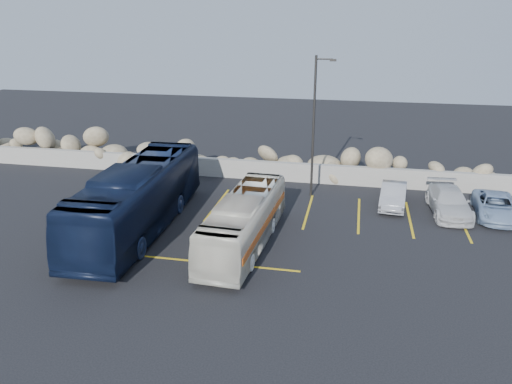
% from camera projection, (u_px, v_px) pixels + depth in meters
% --- Properties ---
extents(ground, '(90.00, 90.00, 0.00)m').
position_uv_depth(ground, '(229.00, 267.00, 21.02)').
color(ground, black).
rests_on(ground, ground).
extents(seawall, '(60.00, 0.40, 1.20)m').
position_uv_depth(seawall, '(276.00, 171.00, 31.89)').
color(seawall, gray).
rests_on(seawall, ground).
extents(riprap_pile, '(54.00, 2.80, 2.60)m').
position_uv_depth(riprap_pile, '(279.00, 156.00, 32.76)').
color(riprap_pile, '#8D7B5C').
rests_on(riprap_pile, ground).
extents(parking_lines, '(18.16, 9.36, 0.01)m').
position_uv_depth(parking_lines, '(345.00, 224.00, 25.27)').
color(parking_lines, gold).
rests_on(parking_lines, ground).
extents(lamppost, '(1.14, 0.18, 8.00)m').
position_uv_depth(lamppost, '(315.00, 124.00, 27.86)').
color(lamppost, '#2A2825').
rests_on(lamppost, ground).
extents(vintage_bus, '(2.46, 8.75, 2.41)m').
position_uv_depth(vintage_bus, '(244.00, 221.00, 22.62)').
color(vintage_bus, silver).
rests_on(vintage_bus, ground).
extents(tour_coach, '(3.12, 11.83, 3.27)m').
position_uv_depth(tour_coach, '(139.00, 197.00, 24.27)').
color(tour_coach, '#0F1932').
rests_on(tour_coach, ground).
extents(car_b, '(1.69, 3.93, 1.26)m').
position_uv_depth(car_b, '(393.00, 195.00, 27.53)').
color(car_b, '#ACACB1').
rests_on(car_b, ground).
extents(car_c, '(2.13, 4.71, 1.34)m').
position_uv_depth(car_c, '(449.00, 202.00, 26.47)').
color(car_c, silver).
rests_on(car_c, ground).
extents(car_d, '(2.31, 4.45, 1.20)m').
position_uv_depth(car_d, '(496.00, 206.00, 26.02)').
color(car_d, '#8DA7C8').
rests_on(car_d, ground).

